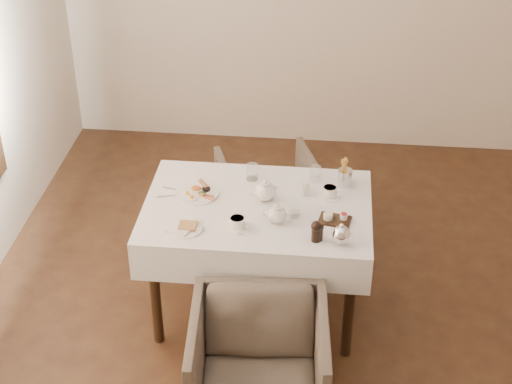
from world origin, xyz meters
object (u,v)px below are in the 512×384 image
object	(u,v)px
teapot_centre	(265,190)
breakfast_plate	(197,192)
armchair_far	(269,198)
table	(257,222)
armchair_near	(259,367)

from	to	relation	value
teapot_centre	breakfast_plate	bearing A→B (deg)	156.67
armchair_far	table	bearing A→B (deg)	70.97
table	armchair_far	xyz separation A→B (m)	(-0.00, 0.78, -0.34)
armchair_near	teapot_centre	world-z (taller)	teapot_centre
armchair_far	breakfast_plate	xyz separation A→B (m)	(-0.35, -0.70, 0.47)
table	breakfast_plate	xyz separation A→B (m)	(-0.36, 0.09, 0.13)
armchair_near	breakfast_plate	distance (m)	1.09
armchair_far	armchair_near	bearing A→B (deg)	74.15
breakfast_plate	teapot_centre	distance (m)	0.40
breakfast_plate	table	bearing A→B (deg)	-23.20
table	teapot_centre	distance (m)	0.20
table	armchair_near	distance (m)	0.88
armchair_far	teapot_centre	distance (m)	0.90
armchair_near	armchair_far	world-z (taller)	armchair_near
table	armchair_near	bearing A→B (deg)	-83.67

